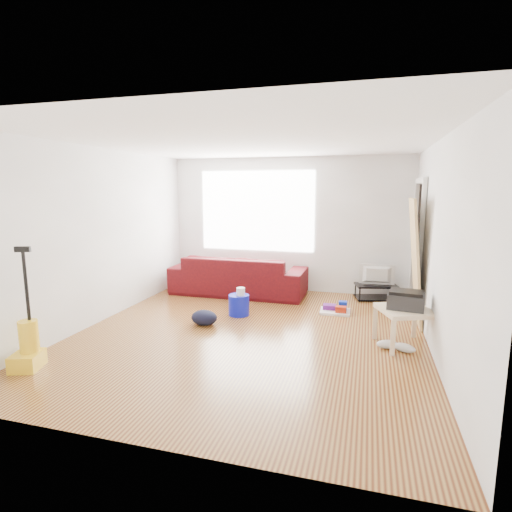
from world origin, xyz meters
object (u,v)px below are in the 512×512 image
(tv_stand, at_px, (376,292))
(bucket, at_px, (239,315))
(backpack, at_px, (204,325))
(side_table, at_px, (405,314))
(sofa, at_px, (239,293))
(vacuum, at_px, (28,346))
(cleaning_tray, at_px, (336,309))

(tv_stand, height_order, bucket, tv_stand)
(backpack, bearing_deg, side_table, 7.78)
(backpack, bearing_deg, sofa, 100.87)
(backpack, height_order, vacuum, vacuum)
(sofa, xyz_separation_m, bucket, (0.40, -1.22, 0.00))
(tv_stand, distance_m, backpack, 3.15)
(side_table, distance_m, vacuum, 4.33)
(sofa, distance_m, bucket, 1.29)
(tv_stand, height_order, side_table, side_table)
(cleaning_tray, relative_size, backpack, 1.22)
(sofa, relative_size, backpack, 6.35)
(sofa, bearing_deg, cleaning_tray, 159.29)
(bucket, relative_size, cleaning_tray, 0.67)
(side_table, relative_size, bucket, 2.39)
(sofa, relative_size, tv_stand, 3.13)
(tv_stand, bearing_deg, vacuum, -147.43)
(side_table, relative_size, vacuum, 0.57)
(tv_stand, xyz_separation_m, backpack, (-2.38, -2.06, -0.14))
(sofa, distance_m, vacuum, 3.80)
(tv_stand, distance_m, cleaning_tray, 1.14)
(sofa, distance_m, tv_stand, 2.46)
(tv_stand, bearing_deg, cleaning_tray, -136.46)
(cleaning_tray, bearing_deg, side_table, -51.35)
(tv_stand, relative_size, side_table, 1.03)
(bucket, bearing_deg, side_table, -14.63)
(bucket, xyz_separation_m, cleaning_tray, (1.43, 0.53, 0.05))
(side_table, xyz_separation_m, bucket, (-2.34, 0.61, -0.40))
(sofa, bearing_deg, vacuum, 71.42)
(side_table, height_order, vacuum, vacuum)
(sofa, distance_m, cleaning_tray, 1.96)
(sofa, xyz_separation_m, tv_stand, (2.44, 0.27, 0.14))
(tv_stand, relative_size, backpack, 2.03)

